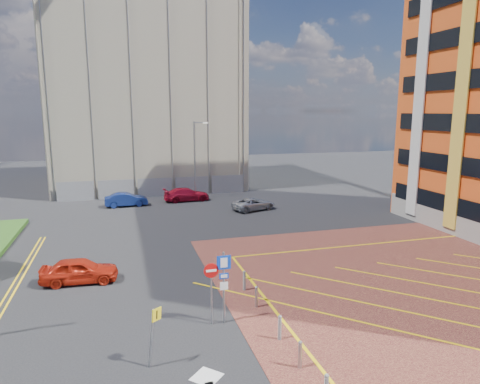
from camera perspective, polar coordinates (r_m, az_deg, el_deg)
name	(u,v)px	position (r m, az deg, el deg)	size (l,w,h in m)	color
ground	(218,335)	(18.46, -2.94, -18.57)	(140.00, 140.00, 0.00)	black
lamp_back	(195,157)	(44.61, -5.96, 4.67)	(1.53, 0.16, 8.00)	#9EA0A8
sign_cluster	(219,281)	(18.53, -2.79, -11.73)	(1.17, 0.12, 3.20)	#9EA0A8
warning_sign	(153,330)	(16.16, -11.50, -17.56)	(0.57, 0.38, 2.25)	#9EA0A8
bollard_row	(286,337)	(17.44, 6.15, -18.71)	(0.14, 11.14, 0.90)	#9EA0A8
construction_building	(145,95)	(55.85, -12.52, 12.51)	(21.20, 19.20, 22.00)	#A99C8A
construction_fence	(164,187)	(46.63, -10.04, 0.65)	(21.60, 0.06, 2.00)	gray
car_red_left	(79,270)	(24.69, -20.62, -9.76)	(1.59, 3.96, 1.35)	red
car_blue_back	(126,200)	(42.53, -14.93, -0.98)	(1.40, 4.01, 1.32)	navy
car_red_back	(187,194)	(43.91, -7.14, -0.32)	(1.87, 4.61, 1.34)	#A80E25
car_silver_back	(253,204)	(39.59, 1.81, -1.60)	(1.90, 4.13, 1.15)	#A5A6AC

